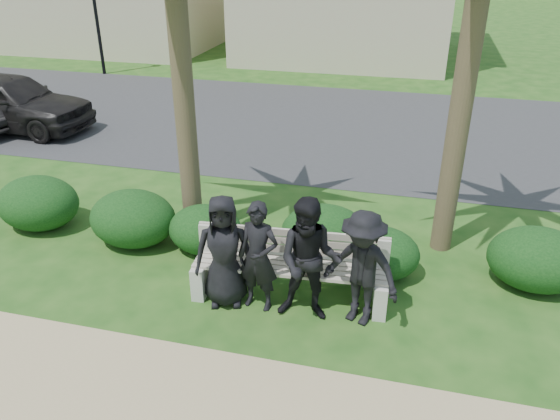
# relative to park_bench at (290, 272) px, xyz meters

# --- Properties ---
(ground) EXTENTS (160.00, 160.00, 0.00)m
(ground) POSITION_rel_park_bench_xyz_m (-0.75, -0.29, -0.41)
(ground) COLOR #1C4A15
(ground) RESTS_ON ground
(footpath) EXTENTS (30.00, 1.60, 0.01)m
(footpath) POSITION_rel_park_bench_xyz_m (-0.75, -2.09, -0.41)
(footpath) COLOR tan
(footpath) RESTS_ON ground
(asphalt_street) EXTENTS (160.00, 8.00, 0.01)m
(asphalt_street) POSITION_rel_park_bench_xyz_m (-0.75, 7.71, -0.41)
(asphalt_street) COLOR #2D2D30
(asphalt_street) RESTS_ON ground
(park_bench) EXTENTS (2.66, 0.79, 0.92)m
(park_bench) POSITION_rel_park_bench_xyz_m (0.00, 0.00, 0.00)
(park_bench) COLOR #AEA092
(park_bench) RESTS_ON ground
(man_a) EXTENTS (0.88, 0.69, 1.57)m
(man_a) POSITION_rel_park_bench_xyz_m (-0.82, -0.30, 0.37)
(man_a) COLOR black
(man_a) RESTS_ON ground
(man_b) EXTENTS (0.60, 0.43, 1.53)m
(man_b) POSITION_rel_park_bench_xyz_m (-0.36, -0.29, 0.35)
(man_b) COLOR black
(man_b) RESTS_ON ground
(man_c) EXTENTS (0.85, 0.67, 1.69)m
(man_c) POSITION_rel_park_bench_xyz_m (0.33, -0.34, 0.43)
(man_c) COLOR black
(man_c) RESTS_ON ground
(man_d) EXTENTS (1.15, 0.89, 1.57)m
(man_d) POSITION_rel_park_bench_xyz_m (0.97, -0.27, 0.37)
(man_d) COLOR black
(man_d) RESTS_ON ground
(hedge_a) EXTENTS (1.40, 1.16, 0.91)m
(hedge_a) POSITION_rel_park_bench_xyz_m (-4.63, 0.98, 0.04)
(hedge_a) COLOR #0E3310
(hedge_a) RESTS_ON ground
(hedge_b) EXTENTS (1.40, 1.15, 0.91)m
(hedge_b) POSITION_rel_park_bench_xyz_m (-2.80, 0.86, 0.04)
(hedge_b) COLOR #0E3310
(hedge_b) RESTS_ON ground
(hedge_c) EXTENTS (1.17, 0.97, 0.77)m
(hedge_c) POSITION_rel_park_bench_xyz_m (-1.59, 0.92, -0.03)
(hedge_c) COLOR #0E3310
(hedge_c) RESTS_ON ground
(hedge_d) EXTENTS (1.36, 1.12, 0.89)m
(hedge_d) POSITION_rel_park_bench_xyz_m (0.27, 1.14, 0.03)
(hedge_d) COLOR #0E3310
(hedge_d) RESTS_ON ground
(hedge_e) EXTENTS (1.16, 0.96, 0.76)m
(hedge_e) POSITION_rel_park_bench_xyz_m (1.12, 0.89, -0.03)
(hedge_e) COLOR #0E3310
(hedge_e) RESTS_ON ground
(hedge_f) EXTENTS (1.37, 1.13, 0.89)m
(hedge_f) POSITION_rel_park_bench_xyz_m (3.29, 1.16, 0.03)
(hedge_f) COLOR #0E3310
(hedge_f) RESTS_ON ground
(car_a) EXTENTS (4.30, 1.86, 1.45)m
(car_a) POSITION_rel_park_bench_xyz_m (-8.61, 5.40, 0.31)
(car_a) COLOR black
(car_a) RESTS_ON ground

